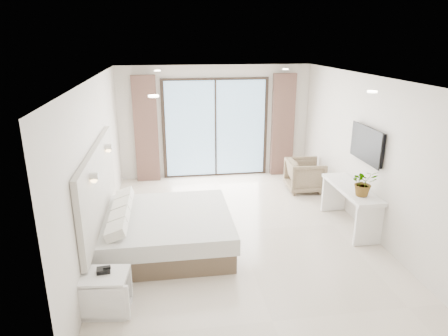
{
  "coord_description": "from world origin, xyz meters",
  "views": [
    {
      "loc": [
        -1.17,
        -6.34,
        3.3
      ],
      "look_at": [
        -0.18,
        0.4,
        1.07
      ],
      "focal_mm": 32.0,
      "sensor_mm": 36.0,
      "label": 1
    }
  ],
  "objects": [
    {
      "name": "ground",
      "position": [
        0.0,
        0.0,
        0.0
      ],
      "size": [
        6.2,
        6.2,
        0.0
      ],
      "primitive_type": "plane",
      "color": "beige",
      "rests_on": "ground"
    },
    {
      "name": "room_shell",
      "position": [
        -0.2,
        0.7,
        1.58
      ],
      "size": [
        4.62,
        6.22,
        2.72
      ],
      "color": "silver",
      "rests_on": "ground"
    },
    {
      "name": "bed",
      "position": [
        -1.27,
        -0.4,
        0.31
      ],
      "size": [
        2.08,
        1.98,
        0.72
      ],
      "color": "brown",
      "rests_on": "ground"
    },
    {
      "name": "nightstand",
      "position": [
        -2.02,
        -1.91,
        0.26
      ],
      "size": [
        0.62,
        0.53,
        0.52
      ],
      "rotation": [
        0.0,
        0.0,
        -0.11
      ],
      "color": "white",
      "rests_on": "ground"
    },
    {
      "name": "phone",
      "position": [
        -2.03,
        -1.86,
        0.55
      ],
      "size": [
        0.18,
        0.15,
        0.05
      ],
      "primitive_type": "cube",
      "rotation": [
        0.0,
        0.0,
        0.12
      ],
      "color": "black",
      "rests_on": "nightstand"
    },
    {
      "name": "console_desk",
      "position": [
        2.04,
        -0.11,
        0.56
      ],
      "size": [
        0.49,
        1.57,
        0.77
      ],
      "color": "white",
      "rests_on": "ground"
    },
    {
      "name": "plant",
      "position": [
        2.04,
        -0.51,
        0.95
      ],
      "size": [
        0.45,
        0.49,
        0.36
      ],
      "primitive_type": "imported",
      "rotation": [
        0.0,
        0.0,
        -0.08
      ],
      "color": "#33662D",
      "rests_on": "console_desk"
    },
    {
      "name": "armchair",
      "position": [
        1.85,
        1.75,
        0.39
      ],
      "size": [
        0.75,
        0.8,
        0.79
      ],
      "primitive_type": "imported",
      "rotation": [
        0.0,
        0.0,
        1.52
      ],
      "color": "#876F58",
      "rests_on": "ground"
    }
  ]
}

